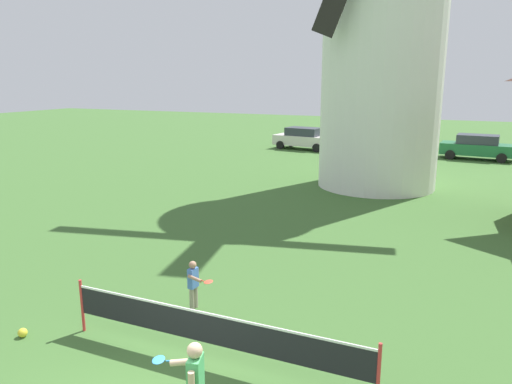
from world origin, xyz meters
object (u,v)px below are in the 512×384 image
object	(u,v)px
player_far	(194,282)
parked_car_mustard	(378,141)
player_near	(194,384)
parked_car_green	(477,147)
tennis_net	(210,329)
windmill	(385,7)
parked_car_cream	(304,138)
stray_ball	(23,333)

from	to	relation	value
player_far	parked_car_mustard	xyz separation A→B (m)	(-0.42, 25.10, 0.17)
player_near	parked_car_green	size ratio (longest dim) A/B	0.33
parked_car_green	tennis_net	bearing A→B (deg)	-99.33
windmill	parked_car_cream	world-z (taller)	windmill
parked_car_cream	parked_car_mustard	size ratio (longest dim) A/B	1.02
windmill	tennis_net	distance (m)	17.81
tennis_net	player_near	world-z (taller)	player_near
parked_car_cream	parked_car_mustard	world-z (taller)	same
windmill	player_near	xyz separation A→B (m)	(0.71, -17.87, -7.22)
stray_ball	parked_car_mustard	size ratio (longest dim) A/B	0.04
tennis_net	player_far	distance (m)	2.21
tennis_net	player_near	bearing A→B (deg)	-68.04
tennis_net	parked_car_cream	distance (m)	27.55
player_near	parked_car_cream	world-z (taller)	parked_car_cream
tennis_net	stray_ball	distance (m)	3.97
player_near	parked_car_green	bearing A→B (deg)	82.53
player_near	stray_ball	distance (m)	4.69
parked_car_cream	parked_car_green	bearing A→B (deg)	0.39
parked_car_mustard	tennis_net	bearing A→B (deg)	-86.19
player_far	stray_ball	xyz separation A→B (m)	(-2.49, -2.42, -0.54)
stray_ball	parked_car_cream	distance (m)	27.50
parked_car_mustard	parked_car_green	distance (m)	6.18
windmill	parked_car_cream	xyz separation A→B (m)	(-7.04, 10.40, -7.24)
tennis_net	stray_ball	world-z (taller)	tennis_net
player_near	stray_ball	world-z (taller)	player_near
player_near	player_far	distance (m)	3.96
player_near	parked_car_mustard	distance (m)	28.60
player_near	player_far	bearing A→B (deg)	120.99
windmill	parked_car_green	xyz separation A→B (m)	(4.43, 10.48, -7.24)
player_far	parked_car_green	size ratio (longest dim) A/B	0.25
player_near	parked_car_cream	distance (m)	29.32
windmill	parked_car_mustard	xyz separation A→B (m)	(-1.75, 10.62, -7.24)
stray_ball	parked_car_green	xyz separation A→B (m)	(8.25, 27.38, 0.72)
player_far	tennis_net	bearing A→B (deg)	-51.73
stray_ball	parked_car_green	distance (m)	28.60
player_near	parked_car_mustard	xyz separation A→B (m)	(-2.46, 28.49, -0.02)
parked_car_cream	parked_car_mustard	distance (m)	5.29
player_near	parked_car_cream	bearing A→B (deg)	105.31
tennis_net	parked_car_cream	size ratio (longest dim) A/B	1.33
tennis_net	player_near	distance (m)	1.79
stray_ball	parked_car_cream	world-z (taller)	parked_car_cream
parked_car_cream	parked_car_green	world-z (taller)	same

